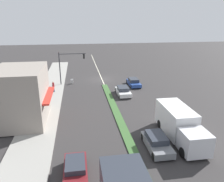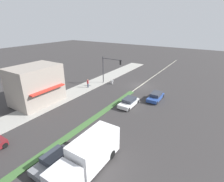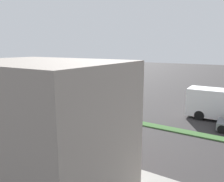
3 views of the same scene
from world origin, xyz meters
The scene contains 12 objects.
ground_plane centered at (0.00, 18.00, 0.00)m, with size 160.00×160.00×0.00m, color #333030.
sidewalk_right centered at (9.00, 18.50, 0.06)m, with size 4.00×73.00×0.12m, color #9E9B93.
median_strip centered at (0.00, 27.00, 0.05)m, with size 0.90×46.00×0.10m, color #3D6633.
lane_marking_center centered at (0.00, 0.00, 0.00)m, with size 0.16×60.00×0.01m, color beige.
building_corner_store centered at (10.83, 16.47, 3.12)m, with size 5.95×7.37×6.01m.
traffic_signal_main centered at (6.12, 2.63, 3.90)m, with size 4.59×0.34×5.60m.
pedestrian centered at (8.42, 6.76, 1.01)m, with size 0.34×0.34×1.69m.
warning_aframe_sign centered at (5.63, 2.21, 0.43)m, with size 0.45×0.53×0.84m.
delivery_truck centered at (-5.00, 22.74, 1.47)m, with size 2.44×7.50×2.87m.
coupe_blue centered at (-5.00, 5.03, 0.59)m, with size 1.77×4.16×1.24m.
suv_grey centered at (-2.20, 24.29, 0.64)m, with size 1.86×4.05×1.33m.
van_white centered at (-2.20, 9.51, 0.60)m, with size 1.86×4.01×1.25m.
Camera 2 is at (-13.34, 31.90, 12.48)m, focal length 28.00 mm.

